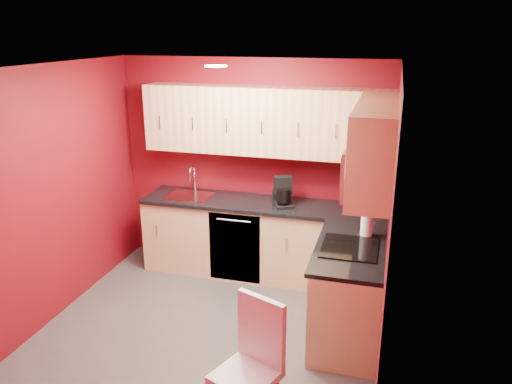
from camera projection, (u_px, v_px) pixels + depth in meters
The scene contains 21 objects.
floor at pixel (212, 326), 4.94m from camera, with size 3.20×3.20×0.00m, color #474543.
ceiling at pixel (204, 67), 4.16m from camera, with size 3.20×3.20×0.00m, color white.
wall_back at pixel (253, 166), 5.92m from camera, with size 3.20×3.20×0.00m, color maroon.
wall_front at pixel (125, 285), 3.18m from camera, with size 3.20×3.20×0.00m, color maroon.
wall_left at pixel (57, 193), 4.96m from camera, with size 3.00×3.00×0.00m, color maroon.
wall_right at pixel (389, 225), 4.15m from camera, with size 3.00×3.00×0.00m, color maroon.
base_cabinets_back at pixel (262, 240), 5.85m from camera, with size 2.80×0.60×0.87m, color #EEBC88.
base_cabinets_right at pixel (349, 292), 4.71m from camera, with size 0.60×1.30×0.87m, color #EEBC88.
countertop_back at pixel (262, 204), 5.70m from camera, with size 2.80×0.63×0.04m, color black.
countertop_right at pixel (350, 249), 4.55m from camera, with size 0.63×1.27×0.04m, color black.
upper_cabinets_back at pixel (266, 121), 5.53m from camera, with size 2.80×0.35×0.75m, color #E5B681.
upper_cabinets_right at pixel (375, 138), 4.39m from camera, with size 0.35×1.55×0.75m.
microwave at pixel (368, 169), 4.25m from camera, with size 0.42×0.76×0.42m.
cooktop at pixel (350, 248), 4.51m from camera, with size 0.50×0.55×0.01m, color black.
sink at pixel (190, 193), 5.93m from camera, with size 0.52×0.42×0.35m.
dishwasher_front at pixel (235, 248), 5.65m from camera, with size 0.60×0.02×0.82m, color black.
downlight at pixel (216, 66), 4.44m from camera, with size 0.20×0.20×0.01m, color white.
coffee_maker at pixel (284, 192), 5.53m from camera, with size 0.20×0.26×0.33m, color black, non-canonical shape.
napkin_holder at pixel (278, 196), 5.74m from camera, with size 0.12×0.12×0.13m, color black, non-canonical shape.
paper_towel at pixel (367, 223), 4.74m from camera, with size 0.15×0.15×0.27m, color white, non-canonical shape.
dining_chair at pixel (246, 370), 3.54m from camera, with size 0.40×0.42×1.00m, color white, non-canonical shape.
Camera 1 is at (1.56, -4.01, 2.81)m, focal length 35.00 mm.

